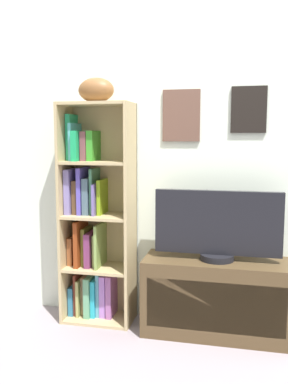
{
  "coord_description": "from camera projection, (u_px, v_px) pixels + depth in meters",
  "views": [
    {
      "loc": [
        0.41,
        -1.79,
        1.3
      ],
      "look_at": [
        -0.19,
        0.85,
        0.95
      ],
      "focal_mm": 39.57,
      "sensor_mm": 36.0,
      "label": 1
    }
  ],
  "objects": [
    {
      "name": "back_wall",
      "position": [
        180.0,
        142.0,
        2.92
      ],
      "size": [
        4.8,
        0.08,
        2.53
      ],
      "color": "silver",
      "rests_on": "ground"
    },
    {
      "name": "bookshelf",
      "position": [
        93.0,
        223.0,
        2.99
      ],
      "size": [
        0.49,
        0.29,
        1.53
      ],
      "color": "tan",
      "rests_on": "ground"
    },
    {
      "name": "football",
      "position": [
        96.0,
        90.0,
        2.83
      ],
      "size": [
        0.26,
        0.18,
        0.16
      ],
      "primitive_type": "ellipsoid",
      "rotation": [
        0.0,
        0.0,
        -0.06
      ],
      "color": "brown",
      "rests_on": "bookshelf"
    },
    {
      "name": "tv_stand",
      "position": [
        216.0,
        297.0,
        2.79
      ],
      "size": [
        0.95,
        0.36,
        0.5
      ],
      "color": "#4C3A22",
      "rests_on": "ground"
    },
    {
      "name": "television",
      "position": [
        218.0,
        226.0,
        2.73
      ],
      "size": [
        0.81,
        0.22,
        0.46
      ],
      "color": "black",
      "rests_on": "tv_stand"
    }
  ]
}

